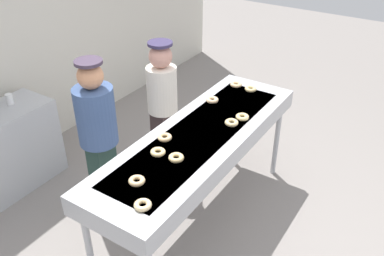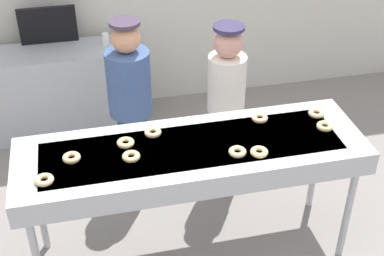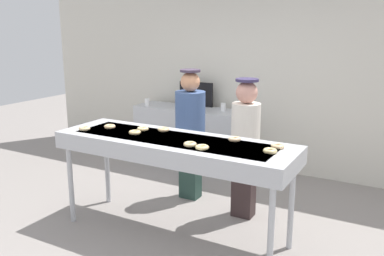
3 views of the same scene
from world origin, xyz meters
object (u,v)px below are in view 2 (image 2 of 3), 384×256
at_px(plain_donut_6, 325,126).
at_px(paper_cup_0, 105,39).
at_px(plain_donut_1, 72,158).
at_px(menu_display, 48,25).
at_px(plain_donut_3, 131,156).
at_px(prep_counter, 57,91).
at_px(plain_donut_0, 316,113).
at_px(worker_baker, 130,97).
at_px(plain_donut_7, 44,180).
at_px(plain_donut_9, 260,118).
at_px(plain_donut_2, 126,143).
at_px(worker_assistant, 226,101).
at_px(plain_donut_5, 153,132).
at_px(plain_donut_4, 259,152).
at_px(plain_donut_8, 237,152).
at_px(fryer_conveyor, 192,156).

bearing_deg(plain_donut_6, paper_cup_0, 124.32).
relative_size(plain_donut_1, menu_display, 0.22).
xyz_separation_m(plain_donut_3, prep_counter, (-0.54, 2.10, -0.61)).
distance_m(plain_donut_0, worker_baker, 1.55).
bearing_deg(menu_display, plain_donut_7, -90.94).
height_order(plain_donut_9, prep_counter, plain_donut_9).
bearing_deg(plain_donut_2, worker_baker, 81.06).
height_order(plain_donut_2, menu_display, menu_display).
distance_m(plain_donut_2, worker_assistant, 1.14).
relative_size(plain_donut_5, prep_counter, 0.07).
relative_size(plain_donut_4, paper_cup_0, 1.07).
bearing_deg(paper_cup_0, plain_donut_1, -101.16).
relative_size(plain_donut_0, menu_display, 0.22).
relative_size(plain_donut_0, plain_donut_3, 1.00).
bearing_deg(prep_counter, plain_donut_1, -86.04).
bearing_deg(plain_donut_6, plain_donut_3, -177.83).
height_order(plain_donut_4, plain_donut_8, same).
bearing_deg(plain_donut_7, plain_donut_0, 9.96).
height_order(plain_donut_2, plain_donut_7, same).
bearing_deg(plain_donut_8, plain_donut_3, 171.34).
bearing_deg(worker_baker, plain_donut_0, 159.11).
relative_size(worker_baker, prep_counter, 0.93).
distance_m(worker_baker, menu_display, 1.50).
xyz_separation_m(plain_donut_9, prep_counter, (-1.55, 1.84, -0.61)).
distance_m(plain_donut_6, plain_donut_9, 0.48).
bearing_deg(paper_cup_0, prep_counter, -174.79).
relative_size(plain_donut_5, plain_donut_8, 1.00).
xyz_separation_m(plain_donut_2, plain_donut_3, (0.02, -0.17, 0.00)).
bearing_deg(plain_donut_4, plain_donut_8, 166.62).
bearing_deg(prep_counter, plain_donut_7, -91.03).
bearing_deg(plain_donut_8, plain_donut_0, 24.96).
bearing_deg(plain_donut_9, fryer_conveyor, -159.71).
height_order(fryer_conveyor, worker_baker, worker_baker).
distance_m(plain_donut_9, paper_cup_0, 2.14).
bearing_deg(plain_donut_3, prep_counter, 104.34).
distance_m(fryer_conveyor, plain_donut_7, 1.04).
distance_m(plain_donut_1, menu_display, 2.25).
bearing_deg(menu_display, plain_donut_6, -48.82).
bearing_deg(plain_donut_4, plain_donut_3, 170.54).
distance_m(plain_donut_7, worker_assistant, 1.77).
height_order(fryer_conveyor, plain_donut_3, plain_donut_3).
relative_size(plain_donut_2, worker_baker, 0.08).
bearing_deg(plain_donut_2, plain_donut_4, -19.46).
bearing_deg(paper_cup_0, worker_assistant, -56.25).
distance_m(plain_donut_6, worker_baker, 1.63).
distance_m(plain_donut_4, worker_baker, 1.36).
bearing_deg(plain_donut_8, plain_donut_6, 12.85).
relative_size(plain_donut_2, plain_donut_7, 1.00).
height_order(plain_donut_5, plain_donut_8, same).
bearing_deg(plain_donut_8, fryer_conveyor, 150.45).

